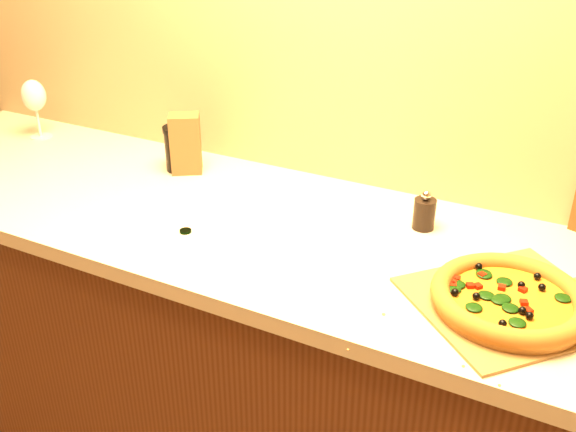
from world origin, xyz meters
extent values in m
plane|color=#9E8460|center=(0.00, 1.75, 1.35)|extent=(4.00, 0.00, 4.00)
cube|color=#4D2410|center=(0.00, 1.43, 0.43)|extent=(2.80, 0.65, 0.86)
cube|color=beige|center=(0.00, 1.43, 0.88)|extent=(2.84, 0.68, 0.04)
cube|color=brown|center=(0.49, 1.34, 0.90)|extent=(0.48, 0.49, 0.01)
cylinder|color=#B1682C|center=(0.49, 1.32, 0.91)|extent=(0.29, 0.29, 0.01)
cylinder|color=gold|center=(0.49, 1.32, 0.93)|extent=(0.24, 0.24, 0.01)
torus|color=brown|center=(0.49, 1.32, 0.93)|extent=(0.31, 0.31, 0.04)
ellipsoid|color=black|center=(0.54, 1.35, 0.93)|extent=(0.03, 0.03, 0.01)
sphere|color=black|center=(0.46, 1.30, 0.94)|extent=(0.02, 0.02, 0.02)
cube|color=maroon|center=(0.51, 1.27, 0.93)|extent=(0.02, 0.02, 0.01)
cylinder|color=black|center=(-0.26, 1.29, 0.90)|extent=(0.03, 0.03, 0.01)
cylinder|color=black|center=(0.24, 1.57, 0.94)|extent=(0.05, 0.05, 0.08)
sphere|color=silver|center=(0.24, 1.57, 0.99)|extent=(0.03, 0.03, 0.03)
cylinder|color=silver|center=(-1.07, 1.61, 0.90)|extent=(0.07, 0.07, 0.00)
cylinder|color=silver|center=(-1.07, 1.61, 0.95)|extent=(0.01, 0.01, 0.09)
ellipsoid|color=silver|center=(-1.07, 1.61, 1.04)|extent=(0.08, 0.08, 0.10)
cube|color=brown|center=(-0.47, 1.60, 0.99)|extent=(0.11, 0.10, 0.17)
cylinder|color=black|center=(-0.50, 1.60, 0.96)|extent=(0.08, 0.08, 0.12)
cylinder|color=black|center=(-0.50, 1.60, 1.02)|extent=(0.08, 0.08, 0.01)
camera|label=1|loc=(0.59, 0.20, 1.64)|focal=40.00mm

